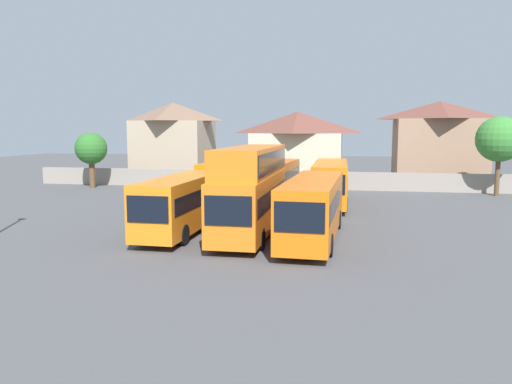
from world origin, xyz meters
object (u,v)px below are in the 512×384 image
object	(u,v)px
bus_5	(274,180)
tree_behind_wall	(91,149)
bus_2	(251,186)
tree_left_of_lot	(500,139)
house_terrace_right	(439,142)
house_terrace_left	(174,141)
bus_4	(231,178)
bus_3	(313,205)
house_terrace_centre	(297,146)
bus_6	(331,181)
bus_1	(183,201)

from	to	relation	value
bus_5	tree_behind_wall	world-z (taller)	tree_behind_wall
bus_2	tree_left_of_lot	bearing A→B (deg)	137.90
bus_5	house_terrace_right	world-z (taller)	house_terrace_right
bus_5	house_terrace_left	xyz separation A→B (m)	(-14.89, 17.38, 2.75)
bus_5	tree_left_of_lot	bearing A→B (deg)	117.19
bus_2	bus_5	bearing A→B (deg)	-177.69
bus_4	bus_3	bearing A→B (deg)	32.62
house_terrace_centre	tree_left_of_lot	bearing A→B (deg)	-24.75
house_terrace_right	bus_2	bearing A→B (deg)	-116.15
bus_2	bus_6	size ratio (longest dim) A/B	0.94
bus_4	tree_left_of_lot	bearing A→B (deg)	111.26
tree_left_of_lot	bus_2	bearing A→B (deg)	-131.87
house_terrace_left	tree_behind_wall	world-z (taller)	house_terrace_left
bus_1	bus_4	world-z (taller)	bus_4
bus_6	tree_behind_wall	world-z (taller)	tree_behind_wall
bus_1	house_terrace_centre	distance (m)	29.99
bus_4	bus_6	distance (m)	8.34
bus_1	bus_3	world-z (taller)	bus_3
bus_4	bus_6	world-z (taller)	bus_4
bus_3	tree_left_of_lot	world-z (taller)	tree_left_of_lot
bus_5	tree_left_of_lot	world-z (taller)	tree_left_of_lot
tree_behind_wall	bus_5	bearing A→B (deg)	-19.87
bus_4	house_terrace_left	size ratio (longest dim) A/B	1.22
bus_2	bus_4	bearing A→B (deg)	-161.89
bus_6	tree_left_of_lot	world-z (taller)	tree_left_of_lot
tree_left_of_lot	bus_3	bearing A→B (deg)	-125.11
house_terrace_right	tree_left_of_lot	world-z (taller)	house_terrace_right
house_terrace_centre	tree_behind_wall	size ratio (longest dim) A/B	1.84
bus_1	house_terrace_left	world-z (taller)	house_terrace_left
bus_1	house_terrace_centre	bearing A→B (deg)	173.92
house_terrace_right	tree_behind_wall	xyz separation A→B (m)	(-35.77, -10.89, -0.63)
bus_1	bus_5	size ratio (longest dim) A/B	0.97
house_terrace_left	bus_6	bearing A→B (deg)	-41.79
tree_behind_wall	bus_3	bearing A→B (deg)	-40.09
bus_3	bus_4	world-z (taller)	bus_4
bus_4	bus_5	distance (m)	3.80
house_terrace_left	bus_5	bearing A→B (deg)	-49.41
tree_behind_wall	house_terrace_right	bearing A→B (deg)	16.94
bus_2	tree_left_of_lot	distance (m)	28.03
bus_2	bus_6	world-z (taller)	bus_2
bus_4	bus_6	bearing A→B (deg)	89.05
tree_left_of_lot	bus_1	bearing A→B (deg)	-137.34
bus_1	bus_6	world-z (taller)	bus_6
tree_left_of_lot	house_terrace_left	bearing A→B (deg)	165.06
house_terrace_centre	bus_5	bearing A→B (deg)	-90.26
house_terrace_left	house_terrace_right	xyz separation A→B (m)	(30.52, 0.79, -0.05)
bus_1	house_terrace_right	xyz separation A→B (m)	(19.09, 30.78, 2.74)
bus_4	house_terrace_centre	xyz separation A→B (m)	(3.85, 16.58, 2.14)
bus_5	bus_6	bearing A→B (deg)	93.88
bus_3	bus_4	xyz separation A→B (m)	(-7.90, 13.68, 0.04)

